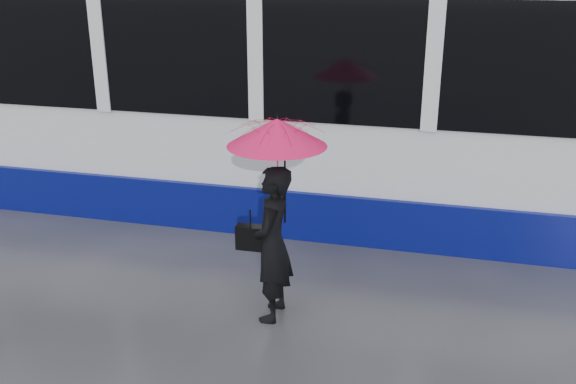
# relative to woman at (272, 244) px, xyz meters

# --- Properties ---
(ground) EXTENTS (90.00, 90.00, 0.00)m
(ground) POSITION_rel_woman_xyz_m (0.68, 0.57, -0.77)
(ground) COLOR #2E2E33
(ground) RESTS_ON ground
(rails) EXTENTS (34.00, 1.51, 0.02)m
(rails) POSITION_rel_woman_xyz_m (0.68, 3.07, -0.76)
(rails) COLOR #3F3D38
(rails) RESTS_ON ground
(woman) EXTENTS (0.38, 0.57, 1.53)m
(woman) POSITION_rel_woman_xyz_m (0.00, 0.00, 0.00)
(woman) COLOR black
(woman) RESTS_ON ground
(umbrella) EXTENTS (0.92, 0.92, 1.03)m
(umbrella) POSITION_rel_woman_xyz_m (0.05, 0.00, 0.91)
(umbrella) COLOR #FA1559
(umbrella) RESTS_ON ground
(handbag) EXTENTS (0.28, 0.12, 0.42)m
(handbag) POSITION_rel_woman_xyz_m (-0.22, 0.02, 0.04)
(handbag) COLOR black
(handbag) RESTS_ON ground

